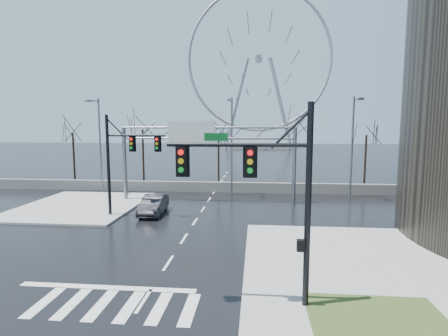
# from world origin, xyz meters

# --- Properties ---
(ground) EXTENTS (260.00, 260.00, 0.00)m
(ground) POSITION_xyz_m (0.00, 0.00, 0.00)
(ground) COLOR black
(ground) RESTS_ON ground
(sidewalk_right_ext) EXTENTS (12.00, 10.00, 0.15)m
(sidewalk_right_ext) POSITION_xyz_m (10.00, 2.00, 0.07)
(sidewalk_right_ext) COLOR gray
(sidewalk_right_ext) RESTS_ON ground
(sidewalk_far) EXTENTS (10.00, 12.00, 0.15)m
(sidewalk_far) POSITION_xyz_m (-11.00, 12.00, 0.07)
(sidewalk_far) COLOR gray
(sidewalk_far) RESTS_ON ground
(grass_strip) EXTENTS (5.00, 4.00, 0.02)m
(grass_strip) POSITION_xyz_m (9.00, -5.00, 0.15)
(grass_strip) COLOR #323F1A
(grass_strip) RESTS_ON sidewalk_near
(barrier_wall) EXTENTS (52.00, 0.50, 1.10)m
(barrier_wall) POSITION_xyz_m (0.00, 20.00, 0.55)
(barrier_wall) COLOR slate
(barrier_wall) RESTS_ON ground
(signal_mast_near) EXTENTS (5.52, 0.41, 8.00)m
(signal_mast_near) POSITION_xyz_m (5.14, -4.04, 4.87)
(signal_mast_near) COLOR black
(signal_mast_near) RESTS_ON ground
(signal_mast_far) EXTENTS (4.72, 0.41, 8.00)m
(signal_mast_far) POSITION_xyz_m (-5.87, 8.96, 4.83)
(signal_mast_far) COLOR black
(signal_mast_far) RESTS_ON ground
(sign_gantry) EXTENTS (16.36, 0.40, 7.60)m
(sign_gantry) POSITION_xyz_m (-0.38, 14.96, 5.18)
(sign_gantry) COLOR slate
(sign_gantry) RESTS_ON ground
(streetlight_left) EXTENTS (0.50, 2.55, 10.00)m
(streetlight_left) POSITION_xyz_m (-12.00, 18.16, 5.89)
(streetlight_left) COLOR slate
(streetlight_left) RESTS_ON ground
(streetlight_mid) EXTENTS (0.50, 2.55, 10.00)m
(streetlight_mid) POSITION_xyz_m (2.00, 18.16, 5.89)
(streetlight_mid) COLOR slate
(streetlight_mid) RESTS_ON ground
(streetlight_right) EXTENTS (0.50, 2.55, 10.00)m
(streetlight_right) POSITION_xyz_m (14.00, 18.16, 5.89)
(streetlight_right) COLOR slate
(streetlight_right) RESTS_ON ground
(tree_far_left) EXTENTS (3.50, 3.50, 7.00)m
(tree_far_left) POSITION_xyz_m (-18.00, 24.00, 5.57)
(tree_far_left) COLOR black
(tree_far_left) RESTS_ON ground
(tree_left) EXTENTS (3.75, 3.75, 7.50)m
(tree_left) POSITION_xyz_m (-9.00, 23.50, 5.98)
(tree_left) COLOR black
(tree_left) RESTS_ON ground
(tree_center) EXTENTS (3.25, 3.25, 6.50)m
(tree_center) POSITION_xyz_m (0.00, 24.50, 5.17)
(tree_center) COLOR black
(tree_center) RESTS_ON ground
(tree_right) EXTENTS (3.90, 3.90, 7.80)m
(tree_right) POSITION_xyz_m (9.00, 23.50, 6.22)
(tree_right) COLOR black
(tree_right) RESTS_ON ground
(tree_far_right) EXTENTS (3.40, 3.40, 6.80)m
(tree_far_right) POSITION_xyz_m (17.00, 24.00, 5.41)
(tree_far_right) COLOR black
(tree_far_right) RESTS_ON ground
(ferris_wheel) EXTENTS (45.00, 6.00, 50.91)m
(ferris_wheel) POSITION_xyz_m (5.00, 95.00, 26.13)
(ferris_wheel) COLOR gray
(ferris_wheel) RESTS_ON ground
(car) EXTENTS (1.77, 4.65, 1.51)m
(car) POSITION_xyz_m (-3.77, 10.03, 0.76)
(car) COLOR black
(car) RESTS_ON ground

